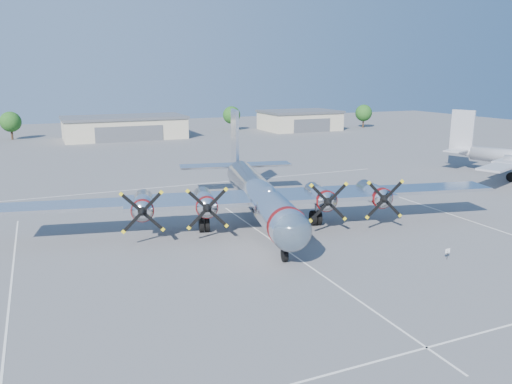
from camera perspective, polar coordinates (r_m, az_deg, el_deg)
name	(u,v)px	position (r m, az deg, el deg)	size (l,w,h in m)	color
ground	(266,236)	(48.12, 1.10, -5.03)	(260.00, 260.00, 0.00)	#505052
parking_lines	(273,241)	(46.62, 2.00, -5.64)	(60.00, 50.08, 0.01)	silver
hangar_center	(124,127)	(125.55, -14.80, 7.18)	(28.60, 14.60, 5.40)	#BAB394
hangar_east	(300,120)	(141.07, 5.01, 8.19)	(20.60, 14.60, 5.40)	#BAB394
tree_west	(11,122)	(132.09, -26.24, 7.20)	(4.80, 4.80, 6.64)	#382619
tree_east	(232,115)	(138.93, -2.81, 8.77)	(4.80, 4.80, 6.64)	#382619
tree_far_east	(364,113)	(149.89, 12.20, 8.82)	(4.80, 4.80, 6.64)	#382619
main_bomber_b29	(257,222)	(52.38, 0.10, -3.49)	(48.74, 33.34, 10.78)	silver
info_placard	(448,252)	(44.91, 21.05, -6.41)	(0.50, 0.06, 0.96)	black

